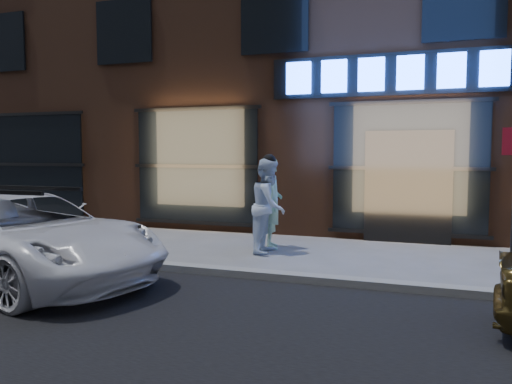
% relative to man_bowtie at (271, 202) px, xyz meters
% --- Properties ---
extents(ground, '(90.00, 90.00, 0.00)m').
position_rel_man_bowtie_xyz_m(ground, '(2.57, -2.41, -0.93)').
color(ground, slate).
rests_on(ground, ground).
extents(curb, '(60.00, 0.25, 0.12)m').
position_rel_man_bowtie_xyz_m(curb, '(2.57, -2.41, -0.87)').
color(curb, gray).
rests_on(curb, ground).
extents(storefront_building, '(30.20, 8.28, 10.30)m').
position_rel_man_bowtie_xyz_m(storefront_building, '(2.57, 5.58, 4.22)').
color(storefront_building, '#54301E').
rests_on(storefront_building, ground).
extents(man_bowtie, '(0.67, 0.79, 1.85)m').
position_rel_man_bowtie_xyz_m(man_bowtie, '(0.00, 0.00, 0.00)').
color(man_bowtie, '#A6DAC3').
rests_on(man_bowtie, ground).
extents(man_cap, '(0.73, 0.91, 1.82)m').
position_rel_man_bowtie_xyz_m(man_cap, '(0.10, -0.46, -0.02)').
color(man_cap, white).
rests_on(man_cap, ground).
extents(white_suv, '(5.16, 3.22, 1.33)m').
position_rel_man_bowtie_xyz_m(white_suv, '(-2.77, -3.73, -0.26)').
color(white_suv, white).
rests_on(white_suv, ground).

